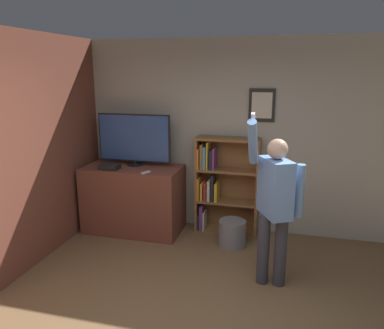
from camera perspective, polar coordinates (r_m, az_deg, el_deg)
wall_back at (r=5.30m, az=5.76°, el=4.21°), size 6.08×0.09×2.70m
wall_side_brick at (r=4.87m, az=-21.86°, el=2.32°), size 0.06×4.21×2.70m
tv_ledge at (r=5.45m, az=-8.87°, el=-5.18°), size 1.36×0.70×0.95m
television at (r=5.32m, az=-8.80°, el=3.84°), size 1.06×0.22×0.73m
game_console at (r=5.25m, az=-12.44°, el=-0.32°), size 0.26×0.18×0.07m
remote_loose at (r=4.97m, az=-7.06°, el=-1.19°), size 0.09×0.14×0.02m
bookshelf at (r=5.30m, az=4.41°, el=-3.06°), size 0.88×0.28×1.37m
person at (r=3.97m, az=12.48°, el=-5.26°), size 0.57×0.54×1.88m
waste_bin at (r=5.06m, az=6.14°, el=-10.35°), size 0.36×0.36×0.34m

